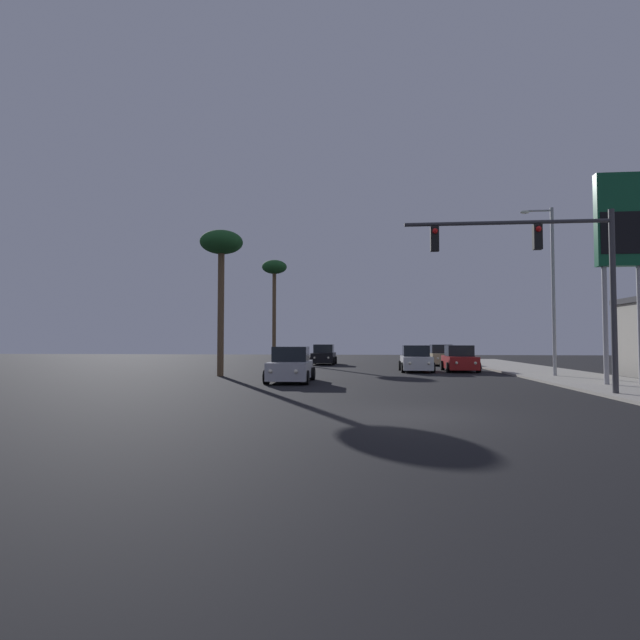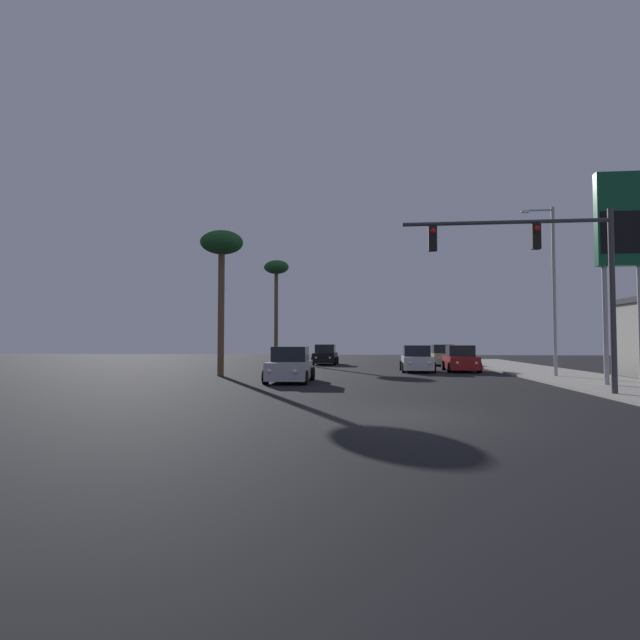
{
  "view_description": "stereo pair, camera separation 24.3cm",
  "coord_description": "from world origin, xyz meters",
  "px_view_note": "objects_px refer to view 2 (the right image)",
  "views": [
    {
      "loc": [
        -1.12,
        -13.17,
        1.92
      ],
      "look_at": [
        -3.71,
        13.95,
        3.1
      ],
      "focal_mm": 28.0,
      "sensor_mm": 36.0,
      "label": 1
    },
    {
      "loc": [
        -0.88,
        -13.14,
        1.92
      ],
      "look_at": [
        -3.71,
        13.95,
        3.1
      ],
      "focal_mm": 28.0,
      "sensor_mm": 36.0,
      "label": 2
    }
  ],
  "objects_px": {
    "street_lamp": "(551,282)",
    "gas_station_sign": "(621,231)",
    "car_silver": "(290,366)",
    "palm_tree_near": "(222,250)",
    "palm_tree_far": "(276,273)",
    "car_black": "(325,355)",
    "car_white": "(417,360)",
    "traffic_light_mast": "(549,263)",
    "car_tan": "(443,356)",
    "car_red": "(460,360)"
  },
  "relations": [
    {
      "from": "palm_tree_near",
      "to": "car_silver",
      "type": "bearing_deg",
      "value": -38.71
    },
    {
      "from": "traffic_light_mast",
      "to": "car_white",
      "type": "bearing_deg",
      "value": 103.84
    },
    {
      "from": "car_black",
      "to": "gas_station_sign",
      "type": "height_order",
      "value": "gas_station_sign"
    },
    {
      "from": "car_red",
      "to": "car_tan",
      "type": "bearing_deg",
      "value": -88.86
    },
    {
      "from": "gas_station_sign",
      "to": "palm_tree_near",
      "type": "height_order",
      "value": "gas_station_sign"
    },
    {
      "from": "car_white",
      "to": "gas_station_sign",
      "type": "xyz_separation_m",
      "value": [
        7.67,
        -10.26,
        5.86
      ]
    },
    {
      "from": "car_black",
      "to": "street_lamp",
      "type": "bearing_deg",
      "value": 132.96
    },
    {
      "from": "car_red",
      "to": "car_silver",
      "type": "xyz_separation_m",
      "value": [
        -9.56,
        -9.45,
        0.0
      ]
    },
    {
      "from": "car_silver",
      "to": "street_lamp",
      "type": "xyz_separation_m",
      "value": [
        13.4,
        4.01,
        4.36
      ]
    },
    {
      "from": "palm_tree_far",
      "to": "traffic_light_mast",
      "type": "bearing_deg",
      "value": -61.74
    },
    {
      "from": "car_tan",
      "to": "palm_tree_far",
      "type": "xyz_separation_m",
      "value": [
        -14.86,
        5.97,
        7.74
      ]
    },
    {
      "from": "traffic_light_mast",
      "to": "car_black",
      "type": "bearing_deg",
      "value": 113.49
    },
    {
      "from": "car_silver",
      "to": "gas_station_sign",
      "type": "relative_size",
      "value": 0.48
    },
    {
      "from": "car_white",
      "to": "car_silver",
      "type": "relative_size",
      "value": 1.0
    },
    {
      "from": "car_white",
      "to": "palm_tree_near",
      "type": "bearing_deg",
      "value": 26.12
    },
    {
      "from": "street_lamp",
      "to": "palm_tree_near",
      "type": "relative_size",
      "value": 1.1
    },
    {
      "from": "traffic_light_mast",
      "to": "gas_station_sign",
      "type": "relative_size",
      "value": 0.82
    },
    {
      "from": "palm_tree_far",
      "to": "car_tan",
      "type": "bearing_deg",
      "value": -21.89
    },
    {
      "from": "car_tan",
      "to": "palm_tree_far",
      "type": "distance_m",
      "value": 17.79
    },
    {
      "from": "car_tan",
      "to": "car_white",
      "type": "bearing_deg",
      "value": 72.93
    },
    {
      "from": "traffic_light_mast",
      "to": "car_silver",
      "type": "bearing_deg",
      "value": 153.19
    },
    {
      "from": "car_red",
      "to": "car_white",
      "type": "bearing_deg",
      "value": 12.5
    },
    {
      "from": "car_silver",
      "to": "palm_tree_far",
      "type": "distance_m",
      "value": 25.42
    },
    {
      "from": "car_tan",
      "to": "car_silver",
      "type": "bearing_deg",
      "value": 62.47
    },
    {
      "from": "car_red",
      "to": "traffic_light_mast",
      "type": "xyz_separation_m",
      "value": [
        0.62,
        -14.59,
        3.97
      ]
    },
    {
      "from": "car_silver",
      "to": "street_lamp",
      "type": "distance_m",
      "value": 14.65
    },
    {
      "from": "car_black",
      "to": "street_lamp",
      "type": "height_order",
      "value": "street_lamp"
    },
    {
      "from": "car_silver",
      "to": "gas_station_sign",
      "type": "height_order",
      "value": "gas_station_sign"
    },
    {
      "from": "car_black",
      "to": "gas_station_sign",
      "type": "distance_m",
      "value": 25.13
    },
    {
      "from": "street_lamp",
      "to": "gas_station_sign",
      "type": "bearing_deg",
      "value": -79.56
    },
    {
      "from": "car_silver",
      "to": "palm_tree_near",
      "type": "relative_size",
      "value": 0.53
    },
    {
      "from": "car_white",
      "to": "car_black",
      "type": "bearing_deg",
      "value": -53.42
    },
    {
      "from": "car_black",
      "to": "car_silver",
      "type": "distance_m",
      "value": 18.35
    },
    {
      "from": "street_lamp",
      "to": "traffic_light_mast",
      "type": "bearing_deg",
      "value": -109.4
    },
    {
      "from": "car_white",
      "to": "car_silver",
      "type": "bearing_deg",
      "value": 53.96
    },
    {
      "from": "gas_station_sign",
      "to": "car_tan",
      "type": "bearing_deg",
      "value": 104.22
    },
    {
      "from": "car_silver",
      "to": "palm_tree_far",
      "type": "height_order",
      "value": "palm_tree_far"
    },
    {
      "from": "gas_station_sign",
      "to": "palm_tree_near",
      "type": "distance_m",
      "value": 19.58
    },
    {
      "from": "gas_station_sign",
      "to": "palm_tree_near",
      "type": "relative_size",
      "value": 1.1
    },
    {
      "from": "car_white",
      "to": "palm_tree_near",
      "type": "distance_m",
      "value": 13.94
    },
    {
      "from": "street_lamp",
      "to": "palm_tree_near",
      "type": "height_order",
      "value": "street_lamp"
    },
    {
      "from": "car_tan",
      "to": "palm_tree_near",
      "type": "xyz_separation_m",
      "value": [
        -14.1,
        -14.03,
        6.33
      ]
    },
    {
      "from": "car_silver",
      "to": "palm_tree_far",
      "type": "bearing_deg",
      "value": -79.54
    },
    {
      "from": "car_black",
      "to": "car_white",
      "type": "distance_m",
      "value": 11.63
    },
    {
      "from": "gas_station_sign",
      "to": "traffic_light_mast",
      "type": "bearing_deg",
      "value": -138.21
    },
    {
      "from": "car_tan",
      "to": "car_silver",
      "type": "relative_size",
      "value": 1.0
    },
    {
      "from": "car_black",
      "to": "palm_tree_near",
      "type": "bearing_deg",
      "value": 72.86
    },
    {
      "from": "car_silver",
      "to": "palm_tree_far",
      "type": "relative_size",
      "value": 0.44
    },
    {
      "from": "car_black",
      "to": "car_white",
      "type": "bearing_deg",
      "value": 125.33
    },
    {
      "from": "street_lamp",
      "to": "gas_station_sign",
      "type": "height_order",
      "value": "same"
    }
  ]
}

